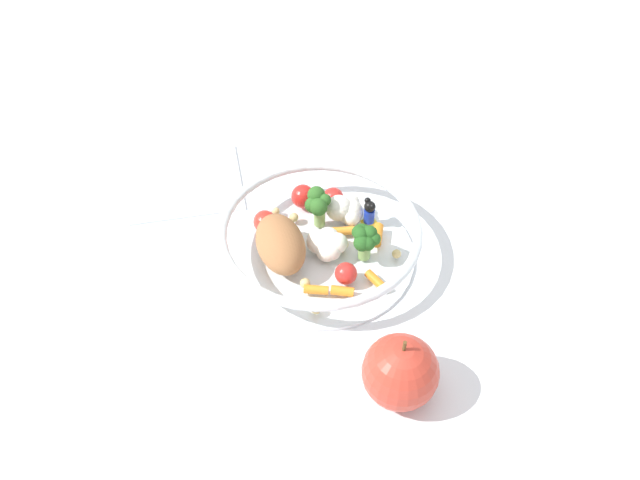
{
  "coord_description": "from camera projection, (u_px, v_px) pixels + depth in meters",
  "views": [
    {
      "loc": [
        0.18,
        0.51,
        0.6
      ],
      "look_at": [
        -0.01,
        -0.01,
        0.03
      ],
      "focal_mm": 37.6,
      "sensor_mm": 36.0,
      "label": 1
    }
  ],
  "objects": [
    {
      "name": "food_container",
      "position": [
        318.0,
        237.0,
        0.8
      ],
      "size": [
        0.24,
        0.24,
        0.06
      ],
      "color": "white",
      "rests_on": "ground_plane"
    },
    {
      "name": "loose_apple",
      "position": [
        400.0,
        372.0,
        0.66
      ],
      "size": [
        0.08,
        0.08,
        0.09
      ],
      "color": "#BC3828",
      "rests_on": "ground_plane"
    },
    {
      "name": "folded_napkin",
      "position": [
        185.0,
        182.0,
        0.91
      ],
      "size": [
        0.17,
        0.16,
        0.01
      ],
      "primitive_type": "cube",
      "rotation": [
        0.0,
        0.0,
        -0.16
      ],
      "color": "white",
      "rests_on": "ground_plane"
    },
    {
      "name": "ground_plane",
      "position": [
        311.0,
        261.0,
        0.81
      ],
      "size": [
        2.4,
        2.4,
        0.0
      ],
      "primitive_type": "plane",
      "color": "white"
    }
  ]
}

